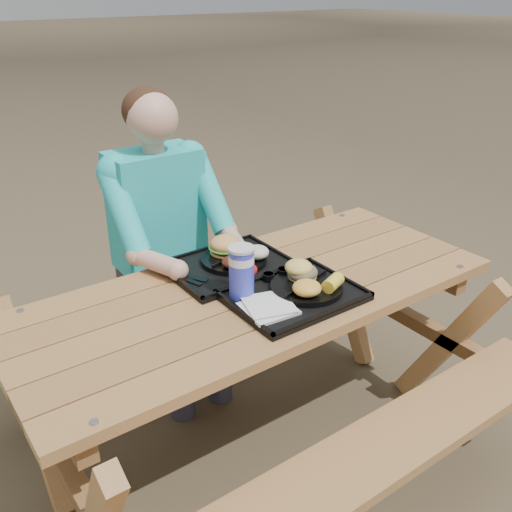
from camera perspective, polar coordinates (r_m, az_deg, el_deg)
ground at (r=2.54m, az=-0.00°, el=-18.14°), size 60.00×60.00×0.00m
picnic_table at (r=2.30m, az=-0.00°, el=-11.40°), size 1.80×1.49×0.75m
tray_near at (r=2.03m, az=3.76°, el=-4.01°), size 0.45×0.35×0.02m
tray_far at (r=2.23m, az=-2.72°, el=-1.09°), size 0.45×0.35×0.02m
plate_near at (r=2.05m, az=5.06°, el=-3.13°), size 0.26×0.26×0.02m
plate_far at (r=2.24m, az=-2.23°, el=-0.34°), size 0.26×0.26×0.02m
napkin_stack at (r=1.92m, az=1.22°, el=-5.17°), size 0.18×0.18×0.02m
soda_cup at (r=1.96m, az=-1.46°, el=-1.73°), size 0.09×0.09×0.18m
condiment_bbq at (r=2.10m, az=1.25°, el=-2.09°), size 0.05×0.05×0.03m
condiment_mustard at (r=2.13m, az=2.79°, el=-1.63°), size 0.05×0.05×0.03m
sandwich at (r=2.06m, az=4.69°, el=-0.84°), size 0.11×0.11×0.11m
mac_cheese at (r=1.97m, az=5.12°, el=-3.20°), size 0.10×0.10×0.05m
corn_cob at (r=2.01m, az=7.71°, el=-2.66°), size 0.11×0.11×0.05m
cutlery_far at (r=2.14m, az=-6.70°, el=-2.06°), size 0.10×0.15×0.01m
burger at (r=2.24m, az=-3.07°, el=1.58°), size 0.13×0.13×0.11m
baked_beans at (r=2.15m, az=-2.26°, el=-0.60°), size 0.09×0.09×0.04m
potato_salad at (r=2.21m, az=0.11°, el=0.38°), size 0.09×0.09×0.05m
diner at (r=2.60m, az=-9.35°, el=-0.18°), size 0.48×0.84×1.28m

